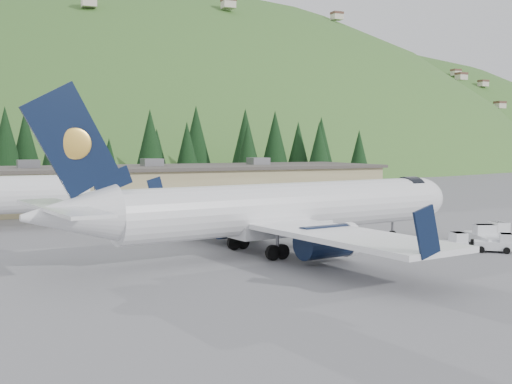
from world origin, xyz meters
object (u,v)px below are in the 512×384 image
object	(u,v)px
airliner	(278,210)
terminal_building	(113,187)
ramp_worker	(482,234)
baggage_tug_a	(450,244)
baggage_tug_c	(489,238)
baggage_tug_b	(490,234)
baggage_tug_d	(497,244)

from	to	relation	value
airliner	terminal_building	bearing A→B (deg)	87.71
terminal_building	ramp_worker	size ratio (longest dim) A/B	44.74
baggage_tug_a	baggage_tug_c	world-z (taller)	baggage_tug_c
baggage_tug_b	baggage_tug_d	bearing A→B (deg)	-112.41
airliner	baggage_tug_d	distance (m)	16.36
baggage_tug_b	ramp_worker	xyz separation A→B (m)	(-0.83, -0.01, 0.02)
baggage_tug_d	airliner	bearing A→B (deg)	-164.75
airliner	baggage_tug_c	bearing A→B (deg)	-27.05
baggage_tug_b	terminal_building	bearing A→B (deg)	133.02
baggage_tug_c	ramp_worker	bearing A→B (deg)	-9.95
baggage_tug_a	ramp_worker	distance (m)	5.50
baggage_tug_a	ramp_worker	xyz separation A→B (m)	(5.11, 2.04, 0.13)
baggage_tug_c	terminal_building	distance (m)	47.55
baggage_tug_b	baggage_tug_d	xyz separation A→B (m)	(-2.62, -3.32, -0.14)
terminal_building	baggage_tug_c	bearing A→B (deg)	-65.94
airliner	baggage_tug_b	world-z (taller)	airliner
baggage_tug_b	baggage_tug_d	world-z (taller)	baggage_tug_b
airliner	ramp_worker	distance (m)	17.00
baggage_tug_b	ramp_worker	distance (m)	0.83
terminal_building	baggage_tug_d	size ratio (longest dim) A/B	24.78
airliner	ramp_worker	size ratio (longest dim) A/B	22.28
baggage_tug_d	ramp_worker	world-z (taller)	ramp_worker
airliner	terminal_building	size ratio (longest dim) A/B	0.50
baggage_tug_c	ramp_worker	size ratio (longest dim) A/B	2.29
terminal_building	baggage_tug_d	world-z (taller)	terminal_building
baggage_tug_b	terminal_building	xyz separation A→B (m)	(-21.30, 41.58, 1.85)
baggage_tug_b	airliner	bearing A→B (deg)	-175.33
baggage_tug_c	baggage_tug_b	bearing A→B (deg)	-25.32
baggage_tug_d	baggage_tug_b	bearing A→B (deg)	91.63
baggage_tug_c	baggage_tug_d	xyz separation A→B (m)	(-0.69, -1.52, -0.15)
baggage_tug_a	baggage_tug_d	size ratio (longest dim) A/B	1.06
baggage_tug_a	baggage_tug_c	size ratio (longest dim) A/B	0.83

